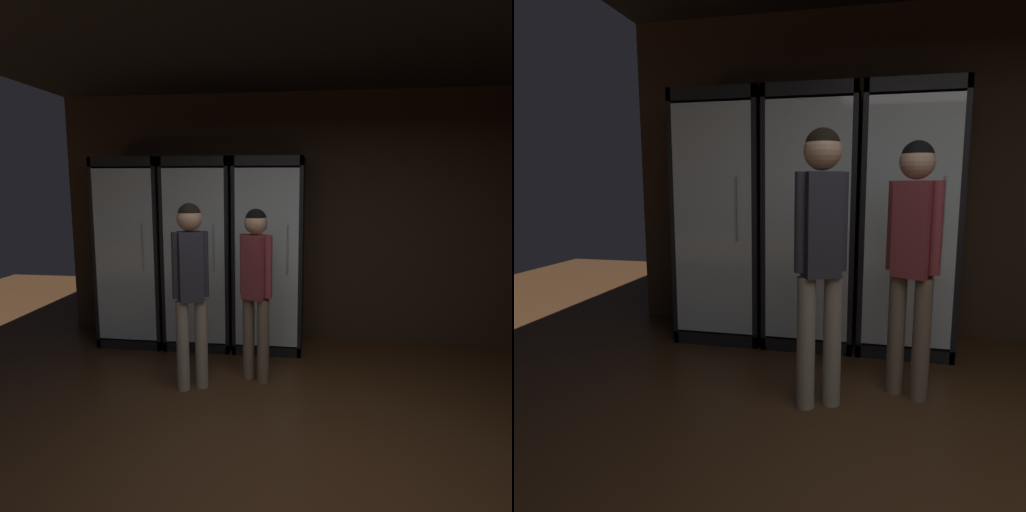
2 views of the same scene
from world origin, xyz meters
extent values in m
cube|color=#382619|center=(0.00, 3.03, 1.40)|extent=(6.00, 0.06, 2.80)
cube|color=black|center=(0.00, 1.00, 2.83)|extent=(6.00, 8.00, 0.06)
cube|color=black|center=(-2.05, 2.96, 1.04)|extent=(0.73, 0.04, 2.08)
cube|color=black|center=(-2.40, 2.66, 1.04)|extent=(0.04, 0.65, 2.08)
cube|color=black|center=(-1.71, 2.66, 1.04)|extent=(0.04, 0.65, 2.08)
cube|color=black|center=(-2.05, 2.66, 2.03)|extent=(0.73, 0.65, 0.10)
cube|color=black|center=(-2.05, 2.66, 0.05)|extent=(0.73, 0.65, 0.10)
cube|color=white|center=(-2.05, 2.93, 1.04)|extent=(0.65, 0.02, 1.84)
cube|color=silver|center=(-2.05, 2.34, 1.04)|extent=(0.65, 0.02, 1.84)
cylinder|color=#B2B2B7|center=(-1.84, 2.32, 1.14)|extent=(0.02, 0.02, 0.50)
cube|color=silver|center=(-2.05, 2.66, 0.12)|extent=(0.63, 0.57, 0.02)
cylinder|color=#336B38|center=(-2.26, 2.62, 0.23)|extent=(0.07, 0.07, 0.20)
cylinder|color=#336B38|center=(-2.26, 2.62, 0.37)|extent=(0.03, 0.03, 0.09)
cylinder|color=#2D2D33|center=(-2.26, 2.62, 0.20)|extent=(0.07, 0.07, 0.07)
cylinder|color=#9EAD99|center=(-2.06, 2.62, 0.23)|extent=(0.07, 0.07, 0.20)
cylinder|color=#9EAD99|center=(-2.06, 2.62, 0.37)|extent=(0.03, 0.03, 0.09)
cylinder|color=tan|center=(-2.06, 2.62, 0.20)|extent=(0.08, 0.08, 0.05)
cylinder|color=gray|center=(-1.85, 2.63, 0.23)|extent=(0.08, 0.08, 0.20)
cylinder|color=gray|center=(-1.85, 2.63, 0.38)|extent=(0.03, 0.03, 0.09)
cylinder|color=white|center=(-1.85, 2.63, 0.22)|extent=(0.08, 0.08, 0.06)
cube|color=silver|center=(-2.05, 2.66, 0.73)|extent=(0.63, 0.57, 0.02)
cylinder|color=#336B38|center=(-2.30, 2.69, 0.84)|extent=(0.07, 0.07, 0.21)
cylinder|color=#336B38|center=(-2.30, 2.69, 0.98)|extent=(0.03, 0.03, 0.06)
cylinder|color=beige|center=(-2.30, 2.69, 0.83)|extent=(0.07, 0.07, 0.08)
cylinder|color=#194723|center=(-2.14, 2.63, 0.83)|extent=(0.07, 0.07, 0.19)
cylinder|color=#194723|center=(-2.14, 2.63, 0.97)|extent=(0.02, 0.02, 0.09)
cylinder|color=#2D2D33|center=(-2.14, 2.63, 0.83)|extent=(0.07, 0.07, 0.07)
cylinder|color=#9EAD99|center=(-1.98, 2.70, 0.86)|extent=(0.07, 0.07, 0.24)
cylinder|color=#9EAD99|center=(-1.98, 2.70, 1.01)|extent=(0.03, 0.03, 0.07)
cylinder|color=beige|center=(-1.98, 2.70, 0.84)|extent=(0.07, 0.07, 0.09)
cylinder|color=gray|center=(-1.82, 2.66, 0.83)|extent=(0.06, 0.06, 0.18)
cylinder|color=gray|center=(-1.82, 2.66, 0.96)|extent=(0.02, 0.02, 0.08)
cylinder|color=white|center=(-1.82, 2.66, 0.84)|extent=(0.06, 0.06, 0.07)
cube|color=silver|center=(-2.05, 2.66, 1.34)|extent=(0.63, 0.57, 0.02)
cylinder|color=#336B38|center=(-2.29, 2.62, 1.45)|extent=(0.07, 0.07, 0.20)
cylinder|color=#336B38|center=(-2.29, 2.62, 1.58)|extent=(0.02, 0.02, 0.06)
cylinder|color=tan|center=(-2.29, 2.62, 1.42)|extent=(0.07, 0.07, 0.06)
cylinder|color=#9EAD99|center=(-2.14, 2.65, 1.45)|extent=(0.06, 0.06, 0.20)
cylinder|color=#9EAD99|center=(-2.14, 2.65, 1.59)|extent=(0.02, 0.02, 0.09)
cylinder|color=beige|center=(-2.14, 2.65, 1.42)|extent=(0.07, 0.07, 0.05)
cylinder|color=#194723|center=(-1.97, 2.63, 1.46)|extent=(0.07, 0.07, 0.23)
cylinder|color=#194723|center=(-1.97, 2.63, 1.62)|extent=(0.02, 0.02, 0.09)
cylinder|color=tan|center=(-1.97, 2.63, 1.44)|extent=(0.07, 0.07, 0.06)
cylinder|color=black|center=(-1.81, 2.62, 1.45)|extent=(0.07, 0.07, 0.20)
cylinder|color=black|center=(-1.81, 2.62, 1.59)|extent=(0.02, 0.02, 0.09)
cylinder|color=white|center=(-1.81, 2.62, 1.42)|extent=(0.07, 0.07, 0.06)
cube|color=black|center=(-1.30, 2.96, 1.04)|extent=(0.73, 0.04, 2.08)
cube|color=black|center=(-1.64, 2.66, 1.04)|extent=(0.04, 0.65, 2.08)
cube|color=black|center=(-0.95, 2.66, 1.04)|extent=(0.04, 0.65, 2.08)
cube|color=black|center=(-1.30, 2.66, 2.03)|extent=(0.73, 0.65, 0.10)
cube|color=black|center=(-1.30, 2.66, 0.05)|extent=(0.73, 0.65, 0.10)
cube|color=white|center=(-1.30, 2.93, 1.04)|extent=(0.65, 0.02, 1.84)
cube|color=silver|center=(-1.30, 2.34, 1.04)|extent=(0.65, 0.02, 1.84)
cylinder|color=#B2B2B7|center=(-1.08, 2.32, 1.14)|extent=(0.02, 0.02, 0.50)
cube|color=silver|center=(-1.30, 2.66, 0.12)|extent=(0.63, 0.57, 0.02)
cylinder|color=gray|center=(-1.45, 2.63, 0.25)|extent=(0.07, 0.07, 0.24)
cylinder|color=gray|center=(-1.45, 2.63, 0.40)|extent=(0.02, 0.02, 0.06)
cylinder|color=#B2332D|center=(-1.45, 2.63, 0.24)|extent=(0.08, 0.08, 0.08)
cylinder|color=#336B38|center=(-1.13, 2.66, 0.22)|extent=(0.06, 0.06, 0.19)
cylinder|color=#336B38|center=(-1.13, 2.66, 0.36)|extent=(0.02, 0.02, 0.08)
cylinder|color=#2D2D33|center=(-1.13, 2.66, 0.22)|extent=(0.07, 0.07, 0.05)
cube|color=silver|center=(-1.30, 2.66, 0.58)|extent=(0.63, 0.57, 0.02)
cylinder|color=#336B38|center=(-1.54, 2.70, 0.69)|extent=(0.06, 0.06, 0.21)
cylinder|color=#336B38|center=(-1.54, 2.70, 0.83)|extent=(0.02, 0.02, 0.07)
cylinder|color=#2D2D33|center=(-1.54, 2.70, 0.66)|extent=(0.06, 0.06, 0.07)
cylinder|color=#336B38|center=(-1.37, 2.63, 0.68)|extent=(0.08, 0.08, 0.19)
cylinder|color=#336B38|center=(-1.37, 2.63, 0.82)|extent=(0.03, 0.03, 0.08)
cylinder|color=tan|center=(-1.37, 2.63, 0.66)|extent=(0.08, 0.08, 0.05)
cylinder|color=black|center=(-1.23, 2.64, 0.69)|extent=(0.06, 0.06, 0.20)
cylinder|color=black|center=(-1.23, 2.64, 0.82)|extent=(0.02, 0.02, 0.07)
cylinder|color=#2D2D33|center=(-1.23, 2.64, 0.68)|extent=(0.06, 0.06, 0.07)
cylinder|color=gray|center=(-1.06, 2.66, 0.68)|extent=(0.08, 0.08, 0.18)
cylinder|color=gray|center=(-1.06, 2.66, 0.81)|extent=(0.03, 0.03, 0.08)
cylinder|color=#2D2D33|center=(-1.06, 2.66, 0.65)|extent=(0.08, 0.08, 0.05)
cube|color=silver|center=(-1.30, 2.66, 1.03)|extent=(0.63, 0.57, 0.02)
cylinder|color=gray|center=(-1.46, 2.65, 1.13)|extent=(0.06, 0.06, 0.18)
cylinder|color=gray|center=(-1.46, 2.65, 1.27)|extent=(0.02, 0.02, 0.09)
cylinder|color=white|center=(-1.46, 2.65, 1.12)|extent=(0.07, 0.07, 0.07)
cylinder|color=black|center=(-1.14, 2.69, 1.14)|extent=(0.06, 0.06, 0.20)
cylinder|color=black|center=(-1.14, 2.69, 1.29)|extent=(0.02, 0.02, 0.09)
cylinder|color=tan|center=(-1.14, 2.69, 1.12)|extent=(0.06, 0.06, 0.05)
cube|color=silver|center=(-1.30, 2.66, 1.49)|extent=(0.63, 0.57, 0.02)
cylinder|color=brown|center=(-1.52, 2.64, 1.61)|extent=(0.07, 0.07, 0.22)
cylinder|color=brown|center=(-1.52, 2.64, 1.76)|extent=(0.02, 0.02, 0.09)
cylinder|color=white|center=(-1.52, 2.64, 1.60)|extent=(0.07, 0.07, 0.06)
cylinder|color=#194723|center=(-1.37, 2.62, 1.61)|extent=(0.08, 0.08, 0.23)
cylinder|color=#194723|center=(-1.37, 2.62, 1.77)|extent=(0.02, 0.02, 0.09)
cylinder|color=white|center=(-1.37, 2.62, 1.62)|extent=(0.08, 0.08, 0.09)
cylinder|color=#194723|center=(-1.21, 2.63, 1.59)|extent=(0.06, 0.06, 0.19)
cylinder|color=#194723|center=(-1.21, 2.63, 1.74)|extent=(0.02, 0.02, 0.10)
cylinder|color=#2D2D33|center=(-1.21, 2.63, 1.57)|extent=(0.07, 0.07, 0.06)
cylinder|color=brown|center=(-1.05, 2.65, 1.61)|extent=(0.06, 0.06, 0.22)
cylinder|color=brown|center=(-1.05, 2.65, 1.75)|extent=(0.02, 0.02, 0.07)
cylinder|color=tan|center=(-1.05, 2.65, 1.62)|extent=(0.06, 0.06, 0.08)
cube|color=black|center=(-0.54, 2.96, 1.04)|extent=(0.73, 0.04, 2.08)
cube|color=black|center=(-0.88, 2.66, 1.04)|extent=(0.04, 0.65, 2.08)
cube|color=black|center=(-0.19, 2.66, 1.04)|extent=(0.04, 0.65, 2.08)
cube|color=black|center=(-0.54, 2.66, 2.03)|extent=(0.73, 0.65, 0.10)
cube|color=black|center=(-0.54, 2.66, 0.05)|extent=(0.73, 0.65, 0.10)
cube|color=white|center=(-0.54, 2.93, 1.04)|extent=(0.65, 0.02, 1.84)
cube|color=silver|center=(-0.54, 2.34, 1.04)|extent=(0.65, 0.02, 1.84)
cylinder|color=#B2B2B7|center=(-0.32, 2.32, 1.14)|extent=(0.02, 0.02, 0.50)
cube|color=silver|center=(-0.54, 2.66, 0.12)|extent=(0.63, 0.57, 0.02)
cylinder|color=black|center=(-0.75, 2.70, 0.22)|extent=(0.06, 0.06, 0.19)
cylinder|color=black|center=(-0.75, 2.70, 0.37)|extent=(0.02, 0.02, 0.09)
cylinder|color=beige|center=(-0.75, 2.70, 0.23)|extent=(0.07, 0.07, 0.06)
cylinder|color=#9EAD99|center=(-0.54, 2.70, 0.22)|extent=(0.07, 0.07, 0.19)
cylinder|color=#9EAD99|center=(-0.54, 2.70, 0.37)|extent=(0.03, 0.03, 0.10)
cylinder|color=beige|center=(-0.54, 2.70, 0.22)|extent=(0.08, 0.08, 0.05)
cylinder|color=#9EAD99|center=(-0.32, 2.67, 0.23)|extent=(0.06, 0.06, 0.21)
cylinder|color=#9EAD99|center=(-0.32, 2.67, 0.39)|extent=(0.02, 0.02, 0.09)
cylinder|color=white|center=(-0.32, 2.67, 0.23)|extent=(0.06, 0.06, 0.06)
cube|color=silver|center=(-0.54, 2.66, 0.73)|extent=(0.63, 0.57, 0.02)
cylinder|color=#9EAD99|center=(-0.69, 2.65, 0.85)|extent=(0.08, 0.08, 0.22)
cylinder|color=#9EAD99|center=(-0.69, 2.65, 0.99)|extent=(0.03, 0.03, 0.06)
cylinder|color=#B2332D|center=(-0.69, 2.65, 0.82)|extent=(0.08, 0.08, 0.08)
cylinder|color=black|center=(-0.39, 2.66, 0.83)|extent=(0.07, 0.07, 0.18)
cylinder|color=black|center=(-0.39, 2.66, 0.95)|extent=(0.03, 0.03, 0.06)
cylinder|color=tan|center=(-0.39, 2.66, 0.83)|extent=(0.07, 0.07, 0.07)
cube|color=silver|center=(-0.54, 2.66, 1.34)|extent=(0.63, 0.57, 0.02)
cylinder|color=#194723|center=(-0.74, 2.64, 1.46)|extent=(0.08, 0.08, 0.22)
cylinder|color=#194723|center=(-0.74, 2.64, 1.61)|extent=(0.03, 0.03, 0.07)
cylinder|color=tan|center=(-0.74, 2.64, 1.43)|extent=(0.08, 0.08, 0.09)
cylinder|color=#194723|center=(-0.53, 2.64, 1.46)|extent=(0.06, 0.06, 0.22)
cylinder|color=#194723|center=(-0.53, 2.64, 1.60)|extent=(0.02, 0.02, 0.06)
cylinder|color=tan|center=(-0.53, 2.64, 1.43)|extent=(0.06, 0.06, 0.08)
cylinder|color=#194723|center=(-0.33, 2.69, 1.44)|extent=(0.07, 0.07, 0.19)
cylinder|color=#194723|center=(-0.33, 2.69, 1.57)|extent=(0.02, 0.02, 0.08)
cylinder|color=#B2332D|center=(-0.33, 2.69, 1.45)|extent=(0.07, 0.07, 0.07)
cylinder|color=gray|center=(-1.17, 1.48, 0.40)|extent=(0.11, 0.11, 0.80)
cylinder|color=gray|center=(-1.03, 1.55, 0.40)|extent=(0.11, 0.11, 0.80)
cube|color=#2D2D38|center=(-1.10, 1.51, 1.10)|extent=(0.25, 0.23, 0.60)
cylinder|color=#2D2D38|center=(-1.21, 1.46, 1.12)|extent=(0.07, 0.07, 0.57)
cylinder|color=#2D2D38|center=(-0.99, 1.56, 1.12)|extent=(0.07, 0.07, 0.57)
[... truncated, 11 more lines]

